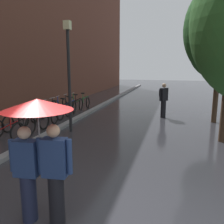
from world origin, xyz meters
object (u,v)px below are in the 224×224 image
at_px(parked_bicycle_2, 34,120).
at_px(street_lamp_post, 69,69).
at_px(parked_bicycle_0, 7,130).
at_px(parked_bicycle_4, 51,112).
at_px(couple_under_umbrella, 40,143).
at_px(pedestrian_walking_midground, 163,100).
at_px(parked_bicycle_6, 65,106).
at_px(parked_bicycle_7, 73,104).
at_px(parked_bicycle_8, 80,102).
at_px(parked_bicycle_5, 60,109).
at_px(street_tree_2, 220,49).
at_px(parked_bicycle_3, 44,115).
at_px(parked_bicycle_1, 19,124).

height_order(parked_bicycle_2, street_lamp_post, street_lamp_post).
relative_size(parked_bicycle_0, parked_bicycle_4, 1.02).
height_order(couple_under_umbrella, pedestrian_walking_midground, couple_under_umbrella).
bearing_deg(parked_bicycle_6, parked_bicycle_0, -87.94).
relative_size(parked_bicycle_7, parked_bicycle_8, 1.01).
xyz_separation_m(parked_bicycle_7, parked_bicycle_8, (0.14, 0.79, 0.00)).
distance_m(parked_bicycle_0, parked_bicycle_4, 3.36).
height_order(parked_bicycle_7, pedestrian_walking_midground, pedestrian_walking_midground).
distance_m(parked_bicycle_6, parked_bicycle_7, 0.89).
bearing_deg(parked_bicycle_5, pedestrian_walking_midground, 10.88).
bearing_deg(parked_bicycle_0, street_lamp_post, 44.34).
relative_size(street_lamp_post, pedestrian_walking_midground, 2.44).
bearing_deg(pedestrian_walking_midground, street_tree_2, -10.30).
xyz_separation_m(parked_bicycle_3, pedestrian_walking_midground, (5.16, 2.69, 0.54)).
bearing_deg(parked_bicycle_0, parked_bicycle_1, 97.60).
relative_size(parked_bicycle_7, street_lamp_post, 0.27).
xyz_separation_m(parked_bicycle_0, parked_bicycle_8, (-0.02, 6.67, 0.00)).
xyz_separation_m(parked_bicycle_0, pedestrian_walking_midground, (5.13, 5.24, 0.54)).
distance_m(parked_bicycle_6, couple_under_umbrella, 9.46).
distance_m(parked_bicycle_4, parked_bicycle_6, 1.63).
bearing_deg(parked_bicycle_6, street_lamp_post, -60.75).
relative_size(street_tree_2, pedestrian_walking_midground, 2.70).
height_order(street_tree_2, parked_bicycle_5, street_tree_2).
bearing_deg(street_tree_2, parked_bicycle_3, -163.27).
height_order(parked_bicycle_1, parked_bicycle_7, same).
bearing_deg(pedestrian_walking_midground, parked_bicycle_3, -152.47).
bearing_deg(street_lamp_post, parked_bicycle_6, 119.25).
bearing_deg(parked_bicycle_2, parked_bicycle_1, -97.19).
relative_size(parked_bicycle_0, parked_bicycle_2, 1.03).
relative_size(street_tree_2, street_lamp_post, 1.11).
height_order(street_tree_2, parked_bicycle_8, street_tree_2).
distance_m(parked_bicycle_5, pedestrian_walking_midground, 5.38).
height_order(parked_bicycle_0, parked_bicycle_8, same).
relative_size(parked_bicycle_5, parked_bicycle_6, 1.00).
height_order(parked_bicycle_0, parked_bicycle_4, same).
height_order(parked_bicycle_5, street_lamp_post, street_lamp_post).
relative_size(parked_bicycle_6, parked_bicycle_8, 1.01).
bearing_deg(street_tree_2, street_lamp_post, -151.39).
distance_m(parked_bicycle_7, pedestrian_walking_midground, 5.34).
bearing_deg(parked_bicycle_3, street_tree_2, 16.73).
xyz_separation_m(street_tree_2, parked_bicycle_3, (-7.52, -2.26, -2.96)).
xyz_separation_m(parked_bicycle_3, parked_bicycle_4, (-0.10, 0.80, 0.00)).
bearing_deg(street_tree_2, parked_bicycle_8, 166.12).
bearing_deg(parked_bicycle_7, parked_bicycle_4, -89.51).
xyz_separation_m(parked_bicycle_0, street_lamp_post, (1.69, 1.65, 2.11)).
xyz_separation_m(parked_bicycle_4, couple_under_umbrella, (3.76, -6.97, 1.02)).
xyz_separation_m(couple_under_umbrella, street_lamp_post, (-1.94, 5.27, 1.08)).
distance_m(parked_bicycle_7, couple_under_umbrella, 10.27).
height_order(parked_bicycle_2, parked_bicycle_4, same).
relative_size(parked_bicycle_8, street_lamp_post, 0.27).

